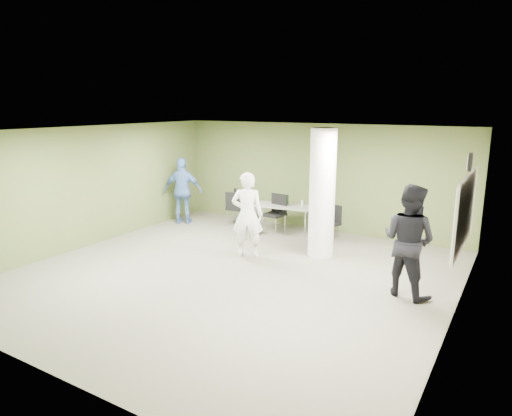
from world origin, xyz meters
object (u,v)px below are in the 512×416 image
Objects in this scene: folding_table at (284,207)px; man_black at (409,241)px; woman_white at (247,215)px; man_blue at (183,191)px; chair_back_left at (243,203)px.

man_black is at bearing -41.16° from folding_table.
man_black reaches higher than folding_table.
man_black is (3.48, -0.33, 0.05)m from woman_white.
man_blue is (-6.54, 1.83, -0.06)m from man_black.
chair_back_left is at bearing -11.17° from man_black.
chair_back_left is at bearing -79.31° from woman_white.
chair_back_left is 0.52× the size of woman_white.
woman_white reaches higher than folding_table.
woman_white is 3.41m from man_blue.
chair_back_left is at bearing 161.45° from folding_table.
chair_back_left is 1.72m from man_blue.
woman_white is at bearing 11.90° from man_black.
folding_table is at bearing -16.72° from man_black.
man_black is at bearing 139.71° from man_blue.
man_blue is (-2.82, -0.67, 0.26)m from folding_table.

